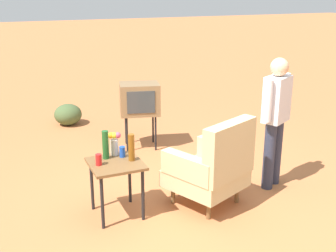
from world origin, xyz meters
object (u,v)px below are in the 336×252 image
soda_can_blue (122,152)px  bottle_wine_green (105,145)px  bottle_tall_amber (131,147)px  flower_vase (114,142)px  soda_can_red (99,160)px  tv_on_stand (140,99)px  armchair (213,166)px  side_table (116,170)px  person_standing (276,115)px

soda_can_blue → bottle_wine_green: 0.21m
bottle_tall_amber → bottle_wine_green: bottle_wine_green is taller
flower_vase → soda_can_red: bearing=42.3°
flower_vase → tv_on_stand: bearing=-118.3°
tv_on_stand → flower_vase: size_ratio=3.89×
armchair → flower_vase: armchair is taller
side_table → bottle_wine_green: bottle_wine_green is taller
bottle_tall_amber → soda_can_red: 0.37m
soda_can_red → flower_vase: 0.34m
person_standing → bottle_wine_green: bearing=-5.9°
tv_on_stand → flower_vase: (0.90, 1.68, -0.01)m
armchair → person_standing: 1.07m
person_standing → flower_vase: (1.96, -0.28, -0.16)m
tv_on_stand → bottle_wine_green: tv_on_stand is taller
side_table → soda_can_red: (0.18, -0.01, 0.15)m
soda_can_red → flower_vase: (-0.24, -0.22, 0.09)m
soda_can_red → bottle_wine_green: (-0.12, -0.15, 0.10)m
armchair → bottle_wine_green: (1.13, -0.39, 0.29)m
tv_on_stand → bottle_wine_green: 2.03m
tv_on_stand → bottle_tall_amber: 2.06m
soda_can_blue → flower_vase: bearing=-59.1°
soda_can_red → armchair: bearing=169.0°
tv_on_stand → soda_can_blue: (0.84, 1.78, -0.09)m
armchair → bottle_tall_amber: (0.89, -0.23, 0.28)m
side_table → person_standing: size_ratio=0.38×
side_table → soda_can_red: soda_can_red is taller
bottle_wine_green → side_table: bearing=112.3°
side_table → bottle_wine_green: 0.30m
side_table → bottle_tall_amber: (-0.18, 0.01, 0.24)m
armchair → soda_can_blue: size_ratio=8.69×
soda_can_blue → bottle_tall_amber: bottle_tall_amber is taller
tv_on_stand → flower_vase: tv_on_stand is taller
armchair → tv_on_stand: size_ratio=1.03×
tv_on_stand → soda_can_red: bearing=58.9°
bottle_wine_green → soda_can_blue: bearing=170.7°
armchair → bottle_wine_green: size_ratio=3.31×
soda_can_blue → soda_can_red: 0.32m
side_table → soda_can_blue: 0.23m
armchair → side_table: size_ratio=1.69×
side_table → bottle_wine_green: size_ratio=1.96×
person_standing → soda_can_blue: bearing=-5.6°
person_standing → soda_can_red: 2.22m
armchair → bottle_tall_amber: armchair is taller
soda_can_red → tv_on_stand: bearing=-121.1°
person_standing → flower_vase: bearing=-8.2°
person_standing → soda_can_blue: person_standing is taller
soda_can_blue → bottle_tall_amber: 0.17m
bottle_wine_green → flower_vase: (-0.12, -0.07, -0.01)m
armchair → bottle_tall_amber: 0.96m
flower_vase → side_table: bearing=75.8°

